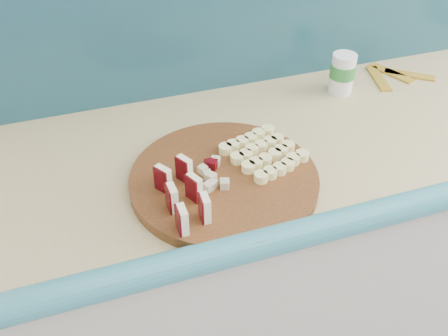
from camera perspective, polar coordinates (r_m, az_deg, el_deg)
name	(u,v)px	position (r m, az deg, el deg)	size (l,w,h in m)	color
kitchen_counter	(396,228)	(1.70, 19.08, -6.52)	(2.20, 0.63, 0.91)	beige
cutting_board	(224,180)	(1.07, 0.00, -1.36)	(0.40, 0.40, 0.03)	#48250F
apple_wedges	(183,193)	(0.98, -4.71, -2.87)	(0.08, 0.18, 0.06)	#FAF3C8
apple_chunks	(215,176)	(1.04, -1.04, -0.97)	(0.07, 0.06, 0.02)	beige
banana_slices	(264,153)	(1.11, 4.56, 1.77)	(0.18, 0.18, 0.02)	#FEF59B
canister	(342,73)	(1.40, 13.38, 10.54)	(0.07, 0.07, 0.11)	white
banana_peel	(393,75)	(1.55, 18.78, 9.99)	(0.19, 0.16, 0.01)	gold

